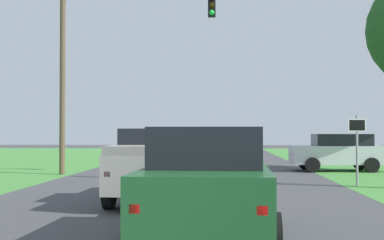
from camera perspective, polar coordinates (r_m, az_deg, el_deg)
The scene contains 6 objects.
ground_plane at distance 14.61m, azimuth -1.49°, elevation -8.51°, with size 120.00×120.00×0.00m, color #424244.
red_suv_near at distance 9.21m, azimuth 1.72°, elevation -6.48°, with size 2.32×4.62×1.92m.
pickup_truck_lead at distance 14.45m, azimuth -3.68°, elevation -4.62°, with size 2.18×5.33×1.93m.
traffic_light at distance 23.82m, azimuth -9.34°, elevation 7.51°, with size 7.31×0.40×8.36m.
keep_moving_sign at distance 19.28m, azimuth 17.02°, elevation -2.07°, with size 0.60×0.09×2.42m.
crossing_suv_far at distance 26.29m, azimuth 15.16°, elevation -3.23°, with size 4.30×2.24×1.74m.
Camera 1 is at (1.22, -4.32, 1.85)m, focal length 50.55 mm.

